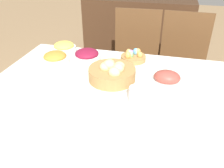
{
  "coord_description": "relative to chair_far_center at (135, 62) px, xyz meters",
  "views": [
    {
      "loc": [
        0.26,
        -1.18,
        1.5
      ],
      "look_at": [
        -0.02,
        -0.07,
        0.81
      ],
      "focal_mm": 38.0,
      "sensor_mm": 36.0,
      "label": 1
    }
  ],
  "objects": [
    {
      "name": "ham_platter",
      "position": [
        0.3,
        -0.74,
        0.28
      ],
      "size": [
        0.24,
        0.17,
        0.08
      ],
      "color": "white",
      "rests_on": "dining_table"
    },
    {
      "name": "beet_salad_bowl",
      "position": [
        -0.25,
        -0.61,
        0.3
      ],
      "size": [
        0.19,
        0.19,
        0.1
      ],
      "color": "white",
      "rests_on": "dining_table"
    },
    {
      "name": "dining_table",
      "position": [
        0.02,
        -0.84,
        -0.13
      ],
      "size": [
        1.53,
        0.96,
        0.77
      ],
      "color": "white",
      "rests_on": "ground"
    },
    {
      "name": "drinking_cup",
      "position": [
        0.16,
        -1.01,
        0.3
      ],
      "size": [
        0.08,
        0.08,
        0.1
      ],
      "color": "silver",
      "rests_on": "dining_table"
    },
    {
      "name": "sideboard",
      "position": [
        -0.12,
        0.97,
        -0.06
      ],
      "size": [
        1.35,
        0.44,
        0.91
      ],
      "color": "#3D2616",
      "rests_on": "ground"
    },
    {
      "name": "dinner_plate",
      "position": [
        -0.09,
        -1.16,
        0.26
      ],
      "size": [
        0.26,
        0.26,
        0.01
      ],
      "color": "white",
      "rests_on": "dining_table"
    },
    {
      "name": "knife",
      "position": [
        0.06,
        -1.16,
        0.26
      ],
      "size": [
        0.02,
        0.18,
        0.0
      ],
      "rotation": [
        0.0,
        0.0,
        0.07
      ],
      "color": "silver",
      "rests_on": "dining_table"
    },
    {
      "name": "chair_far_center",
      "position": [
        0.0,
        0.0,
        0.0
      ],
      "size": [
        0.44,
        0.44,
        0.99
      ],
      "rotation": [
        0.0,
        0.0,
        0.05
      ],
      "color": "brown",
      "rests_on": "ground"
    },
    {
      "name": "butter_dish",
      "position": [
        -0.35,
        -0.95,
        0.27
      ],
      "size": [
        0.12,
        0.07,
        0.03
      ],
      "color": "white",
      "rests_on": "dining_table"
    },
    {
      "name": "fork",
      "position": [
        -0.24,
        -1.16,
        0.26
      ],
      "size": [
        0.02,
        0.18,
        0.0
      ],
      "rotation": [
        0.0,
        0.0,
        0.07
      ],
      "color": "silver",
      "rests_on": "dining_table"
    },
    {
      "name": "spoon",
      "position": [
        0.09,
        -1.16,
        0.26
      ],
      "size": [
        0.02,
        0.18,
        0.0
      ],
      "rotation": [
        0.0,
        0.0,
        -0.07
      ],
      "color": "silver",
      "rests_on": "dining_table"
    },
    {
      "name": "chair_far_right",
      "position": [
        0.43,
        0.0,
        0.0
      ],
      "size": [
        0.44,
        0.44,
        0.99
      ],
      "rotation": [
        0.0,
        0.0,
        -0.04
      ],
      "color": "brown",
      "rests_on": "ground"
    },
    {
      "name": "pineapple_bowl",
      "position": [
        -0.47,
        -0.5,
        0.3
      ],
      "size": [
        0.17,
        0.17,
        0.09
      ],
      "color": "silver",
      "rests_on": "dining_table"
    },
    {
      "name": "egg_basket",
      "position": [
        0.06,
        -0.49,
        0.28
      ],
      "size": [
        0.18,
        0.18,
        0.08
      ],
      "color": "#9E7542",
      "rests_on": "dining_table"
    },
    {
      "name": "carrot_bowl",
      "position": [
        -0.44,
        -0.71,
        0.3
      ],
      "size": [
        0.18,
        0.18,
        0.1
      ],
      "color": "white",
      "rests_on": "dining_table"
    },
    {
      "name": "bread_basket",
      "position": [
        -0.02,
        -0.8,
        0.3
      ],
      "size": [
        0.29,
        0.29,
        0.13
      ],
      "color": "#9E7542",
      "rests_on": "dining_table"
    }
  ]
}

